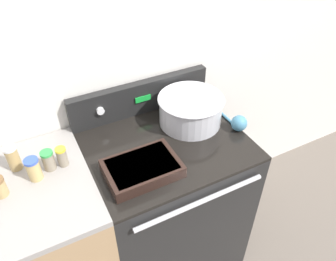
{
  "coord_description": "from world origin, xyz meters",
  "views": [
    {
      "loc": [
        -0.56,
        -0.78,
        2.05
      ],
      "look_at": [
        0.02,
        0.35,
        1.01
      ],
      "focal_mm": 35.0,
      "sensor_mm": 36.0,
      "label": 1
    }
  ],
  "objects": [
    {
      "name": "mixing_bowl",
      "position": [
        0.19,
        0.42,
        1.04
      ],
      "size": [
        0.35,
        0.35,
        0.16
      ],
      "color": "silver",
      "rests_on": "stove_range"
    },
    {
      "name": "spice_jar_blue_cap",
      "position": [
        -0.62,
        0.37,
        1.02
      ],
      "size": [
        0.06,
        0.06,
        0.11
      ],
      "color": "tan",
      "rests_on": "side_counter"
    },
    {
      "name": "ladle",
      "position": [
        0.39,
        0.26,
        0.99
      ],
      "size": [
        0.09,
        0.29,
        0.09
      ],
      "color": "teal",
      "rests_on": "stove_range"
    },
    {
      "name": "spice_jar_white_cap",
      "position": [
        -0.69,
        0.48,
        1.03
      ],
      "size": [
        0.06,
        0.06,
        0.13
      ],
      "color": "tan",
      "rests_on": "side_counter"
    },
    {
      "name": "spice_jar_green_cap",
      "position": [
        -0.56,
        0.4,
        1.02
      ],
      "size": [
        0.06,
        0.06,
        0.1
      ],
      "color": "gray",
      "rests_on": "side_counter"
    },
    {
      "name": "side_counter",
      "position": [
        -0.69,
        0.33,
        0.48
      ],
      "size": [
        0.58,
        0.66,
        0.96
      ],
      "color": "tan",
      "rests_on": "ground_plane"
    },
    {
      "name": "casserole_dish",
      "position": [
        -0.19,
        0.19,
        0.99
      ],
      "size": [
        0.33,
        0.23,
        0.06
      ],
      "color": "black",
      "rests_on": "stove_range"
    },
    {
      "name": "control_panel",
      "position": [
        0.0,
        0.64,
        1.05
      ],
      "size": [
        0.8,
        0.07,
        0.19
      ],
      "color": "black",
      "rests_on": "stove_range"
    },
    {
      "name": "stove_range",
      "position": [
        0.0,
        0.33,
        0.48
      ],
      "size": [
        0.8,
        0.69,
        0.95
      ],
      "color": "black",
      "rests_on": "ground_plane"
    },
    {
      "name": "spice_jar_yellow_cap",
      "position": [
        -0.5,
        0.4,
        1.01
      ],
      "size": [
        0.05,
        0.05,
        0.1
      ],
      "color": "gray",
      "rests_on": "side_counter"
    },
    {
      "name": "kitchen_wall",
      "position": [
        0.0,
        0.7,
        1.25
      ],
      "size": [
        8.0,
        0.05,
        2.5
      ],
      "color": "silver",
      "rests_on": "ground_plane"
    }
  ]
}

